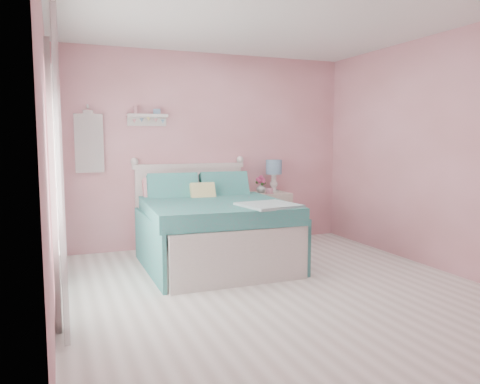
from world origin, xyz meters
TOP-DOWN VIEW (x-y plane):
  - floor at (0.00, 0.00)m, footprint 4.50×4.50m
  - room_shell at (0.00, 0.00)m, footprint 4.50×4.50m
  - bed at (-0.28, 1.27)m, footprint 1.61×1.98m
  - nightstand at (0.81, 1.99)m, footprint 0.49×0.49m
  - table_lamp at (0.93, 2.09)m, footprint 0.22×0.22m
  - vase at (0.68, 1.99)m, footprint 0.17×0.17m
  - teacup at (0.75, 1.85)m, footprint 0.13×0.13m
  - roses at (0.68, 1.99)m, footprint 0.14×0.11m
  - wall_shelf at (-0.83, 2.19)m, footprint 0.50×0.15m
  - hanging_dress at (-1.55, 2.18)m, footprint 0.34×0.03m
  - french_door at (-1.97, 0.40)m, footprint 0.04×1.32m
  - curtain_near at (-1.92, -0.34)m, footprint 0.04×0.40m
  - curtain_far at (-1.92, 1.14)m, footprint 0.04×0.40m

SIDE VIEW (x-z plane):
  - floor at x=0.00m, z-range 0.00..0.00m
  - nightstand at x=0.81m, z-range 0.00..0.72m
  - bed at x=-0.28m, z-range -0.17..0.96m
  - teacup at x=0.75m, z-range 0.71..0.79m
  - vase at x=0.68m, z-range 0.71..0.85m
  - roses at x=0.68m, z-range 0.83..0.95m
  - table_lamp at x=0.93m, z-range 0.80..1.25m
  - french_door at x=-1.97m, z-range -0.01..2.15m
  - curtain_near at x=-1.92m, z-range 0.02..2.34m
  - curtain_far at x=-1.92m, z-range 0.02..2.34m
  - hanging_dress at x=-1.55m, z-range 1.04..1.76m
  - room_shell at x=0.00m, z-range -0.67..3.83m
  - wall_shelf at x=-0.83m, z-range 1.61..1.86m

